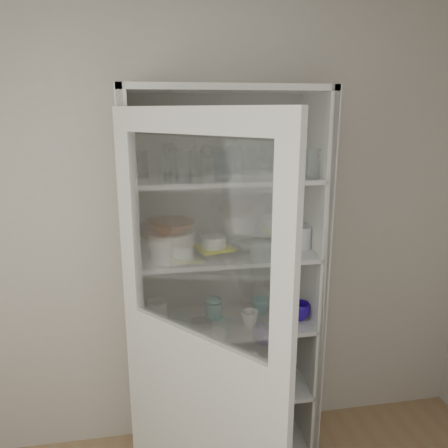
# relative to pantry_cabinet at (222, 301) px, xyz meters

# --- Properties ---
(wall_back) EXTENTS (3.60, 0.02, 2.60)m
(wall_back) POSITION_rel_pantry_cabinet_xyz_m (-0.20, 0.16, 0.36)
(wall_back) COLOR beige
(wall_back) RESTS_ON ground
(pantry_cabinet) EXTENTS (1.00, 0.45, 2.10)m
(pantry_cabinet) POSITION_rel_pantry_cabinet_xyz_m (0.00, 0.00, 0.00)
(pantry_cabinet) COLOR #BCBCBC
(pantry_cabinet) RESTS_ON floor
(cupboard_door) EXTENTS (0.61, 0.71, 2.00)m
(cupboard_door) POSITION_rel_pantry_cabinet_xyz_m (-0.21, -0.63, -0.07)
(cupboard_door) COLOR #BCBCBC
(cupboard_door) RESTS_ON floor
(tumbler_0) EXTENTS (0.09, 0.09, 0.14)m
(tumbler_0) POSITION_rel_pantry_cabinet_xyz_m (-0.27, -0.21, 0.79)
(tumbler_0) COLOR silver
(tumbler_0) RESTS_ON shelf_glass
(tumbler_1) EXTENTS (0.08, 0.08, 0.15)m
(tumbler_1) POSITION_rel_pantry_cabinet_xyz_m (-0.22, -0.23, 0.79)
(tumbler_1) COLOR silver
(tumbler_1) RESTS_ON shelf_glass
(tumbler_2) EXTENTS (0.10, 0.10, 0.16)m
(tumbler_2) POSITION_rel_pantry_cabinet_xyz_m (-0.03, -0.20, 0.80)
(tumbler_2) COLOR silver
(tumbler_2) RESTS_ON shelf_glass
(tumbler_3) EXTENTS (0.08, 0.08, 0.16)m
(tumbler_3) POSITION_rel_pantry_cabinet_xyz_m (-0.03, -0.19, 0.80)
(tumbler_3) COLOR silver
(tumbler_3) RESTS_ON shelf_glass
(tumbler_4) EXTENTS (0.08, 0.08, 0.13)m
(tumbler_4) POSITION_rel_pantry_cabinet_xyz_m (-0.02, -0.17, 0.79)
(tumbler_4) COLOR silver
(tumbler_4) RESTS_ON shelf_glass
(tumbler_5) EXTENTS (0.08, 0.08, 0.13)m
(tumbler_5) POSITION_rel_pantry_cabinet_xyz_m (0.24, -0.22, 0.79)
(tumbler_5) COLOR silver
(tumbler_5) RESTS_ON shelf_glass
(tumbler_6) EXTENTS (0.09, 0.09, 0.14)m
(tumbler_6) POSITION_rel_pantry_cabinet_xyz_m (0.41, -0.22, 0.79)
(tumbler_6) COLOR silver
(tumbler_6) RESTS_ON shelf_glass
(tumbler_7) EXTENTS (0.08, 0.08, 0.13)m
(tumbler_7) POSITION_rel_pantry_cabinet_xyz_m (-0.41, -0.05, 0.78)
(tumbler_7) COLOR silver
(tumbler_7) RESTS_ON shelf_glass
(tumbler_8) EXTENTS (0.07, 0.07, 0.14)m
(tumbler_8) POSITION_rel_pantry_cabinet_xyz_m (-0.24, -0.05, 0.79)
(tumbler_8) COLOR silver
(tumbler_8) RESTS_ON shelf_glass
(tumbler_9) EXTENTS (0.08, 0.08, 0.13)m
(tumbler_9) POSITION_rel_pantry_cabinet_xyz_m (-0.00, -0.05, 0.79)
(tumbler_9) COLOR silver
(tumbler_9) RESTS_ON shelf_glass
(tumbler_10) EXTENTS (0.07, 0.07, 0.13)m
(tumbler_10) POSITION_rel_pantry_cabinet_xyz_m (-0.14, -0.05, 0.79)
(tumbler_10) COLOR silver
(tumbler_10) RESTS_ON shelf_glass
(goblet_0) EXTENTS (0.08, 0.08, 0.18)m
(goblet_0) POSITION_rel_pantry_cabinet_xyz_m (-0.27, 0.02, 0.81)
(goblet_0) COLOR silver
(goblet_0) RESTS_ON shelf_glass
(goblet_1) EXTENTS (0.07, 0.07, 0.17)m
(goblet_1) POSITION_rel_pantry_cabinet_xyz_m (-0.07, 0.03, 0.80)
(goblet_1) COLOR silver
(goblet_1) RESTS_ON shelf_glass
(goblet_2) EXTENTS (0.08, 0.08, 0.17)m
(goblet_2) POSITION_rel_pantry_cabinet_xyz_m (0.08, 0.06, 0.81)
(goblet_2) COLOR silver
(goblet_2) RESTS_ON shelf_glass
(goblet_3) EXTENTS (0.07, 0.07, 0.15)m
(goblet_3) POSITION_rel_pantry_cabinet_xyz_m (0.41, 0.01, 0.80)
(goblet_3) COLOR silver
(goblet_3) RESTS_ON shelf_glass
(plate_stack_front) EXTENTS (0.22, 0.22, 0.07)m
(plate_stack_front) POSITION_rel_pantry_cabinet_xyz_m (-0.28, -0.14, 0.36)
(plate_stack_front) COLOR white
(plate_stack_front) RESTS_ON shelf_plates
(plate_stack_back) EXTENTS (0.22, 0.22, 0.11)m
(plate_stack_back) POSITION_rel_pantry_cabinet_xyz_m (-0.24, 0.08, 0.38)
(plate_stack_back) COLOR white
(plate_stack_back) RESTS_ON shelf_plates
(cream_bowl) EXTENTS (0.24, 0.24, 0.07)m
(cream_bowl) POSITION_rel_pantry_cabinet_xyz_m (-0.28, -0.14, 0.43)
(cream_bowl) COLOR silver
(cream_bowl) RESTS_ON plate_stack_front
(terracotta_bowl) EXTENTS (0.27, 0.27, 0.06)m
(terracotta_bowl) POSITION_rel_pantry_cabinet_xyz_m (-0.28, -0.14, 0.49)
(terracotta_bowl) COLOR brown
(terracotta_bowl) RESTS_ON cream_bowl
(glass_platter) EXTENTS (0.34, 0.34, 0.02)m
(glass_platter) POSITION_rel_pantry_cabinet_xyz_m (-0.06, -0.07, 0.33)
(glass_platter) COLOR silver
(glass_platter) RESTS_ON shelf_plates
(yellow_trivet) EXTENTS (0.22, 0.22, 0.01)m
(yellow_trivet) POSITION_rel_pantry_cabinet_xyz_m (-0.06, -0.07, 0.34)
(yellow_trivet) COLOR yellow
(yellow_trivet) RESTS_ON glass_platter
(white_ramekin) EXTENTS (0.14, 0.14, 0.06)m
(white_ramekin) POSITION_rel_pantry_cabinet_xyz_m (-0.06, -0.07, 0.38)
(white_ramekin) COLOR white
(white_ramekin) RESTS_ON yellow_trivet
(grey_bowl_stack) EXTENTS (0.13, 0.13, 0.12)m
(grey_bowl_stack) POSITION_rel_pantry_cabinet_xyz_m (0.41, -0.07, 0.38)
(grey_bowl_stack) COLOR silver
(grey_bowl_stack) RESTS_ON shelf_plates
(mug_blue) EXTENTS (0.14, 0.14, 0.10)m
(mug_blue) POSITION_rel_pantry_cabinet_xyz_m (0.41, -0.13, -0.03)
(mug_blue) COLOR navy
(mug_blue) RESTS_ON shelf_mugs
(mug_teal) EXTENTS (0.11, 0.11, 0.09)m
(mug_teal) POSITION_rel_pantry_cabinet_xyz_m (0.21, -0.03, -0.03)
(mug_teal) COLOR teal
(mug_teal) RESTS_ON shelf_mugs
(mug_white) EXTENTS (0.12, 0.12, 0.09)m
(mug_white) POSITION_rel_pantry_cabinet_xyz_m (0.12, -0.16, -0.04)
(mug_white) COLOR white
(mug_white) RESTS_ON shelf_mugs
(teal_jar) EXTENTS (0.09, 0.09, 0.11)m
(teal_jar) POSITION_rel_pantry_cabinet_xyz_m (-0.05, -0.03, -0.03)
(teal_jar) COLOR teal
(teal_jar) RESTS_ON shelf_mugs
(measuring_cups) EXTENTS (0.10, 0.10, 0.04)m
(measuring_cups) POSITION_rel_pantry_cabinet_xyz_m (-0.14, -0.13, -0.06)
(measuring_cups) COLOR silver
(measuring_cups) RESTS_ON shelf_mugs
(white_canister) EXTENTS (0.14, 0.14, 0.13)m
(white_canister) POSITION_rel_pantry_cabinet_xyz_m (-0.36, -0.04, -0.01)
(white_canister) COLOR white
(white_canister) RESTS_ON shelf_mugs
(cream_dish) EXTENTS (0.23, 0.23, 0.07)m
(cream_dish) POSITION_rel_pantry_cabinet_xyz_m (-0.24, -0.09, -0.45)
(cream_dish) COLOR silver
(cream_dish) RESTS_ON shelf_bot
(tin_box) EXTENTS (0.25, 0.21, 0.06)m
(tin_box) POSITION_rel_pantry_cabinet_xyz_m (0.09, -0.10, -0.45)
(tin_box) COLOR #969799
(tin_box) RESTS_ON shelf_bot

